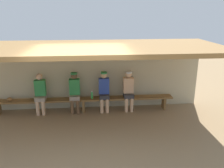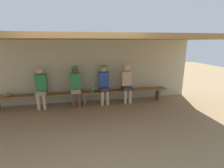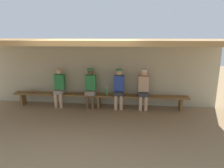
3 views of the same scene
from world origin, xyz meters
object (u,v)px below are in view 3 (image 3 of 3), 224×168
(player_rightmost, at_px, (144,87))
(baseball_glove_dark_brown, at_px, (33,91))
(player_leftmost, at_px, (119,87))
(water_bottle_clear, at_px, (107,91))
(player_with_sunglasses, at_px, (91,86))
(player_middle, at_px, (59,86))
(bench, at_px, (99,96))

(player_rightmost, distance_m, baseball_glove_dark_brown, 3.89)
(player_leftmost, distance_m, water_bottle_clear, 0.44)
(baseball_glove_dark_brown, bearing_deg, player_with_sunglasses, 48.69)
(player_middle, height_order, water_bottle_clear, player_middle)
(player_with_sunglasses, bearing_deg, baseball_glove_dark_brown, 179.17)
(bench, xyz_separation_m, player_rightmost, (1.51, 0.00, 0.36))
(water_bottle_clear, bearing_deg, player_leftmost, 3.36)
(player_middle, relative_size, player_rightmost, 0.99)
(player_leftmost, bearing_deg, player_rightmost, 0.00)
(player_middle, distance_m, water_bottle_clear, 1.67)
(bench, height_order, player_rightmost, player_rightmost)
(player_rightmost, height_order, player_with_sunglasses, same)
(player_rightmost, height_order, player_leftmost, same)
(player_middle, relative_size, baseball_glove_dark_brown, 5.56)
(water_bottle_clear, bearing_deg, player_rightmost, 1.11)
(player_rightmost, bearing_deg, player_leftmost, 180.00)
(player_rightmost, bearing_deg, player_with_sunglasses, 180.00)
(player_leftmost, distance_m, player_with_sunglasses, 0.97)
(player_rightmost, relative_size, player_with_sunglasses, 1.00)
(player_rightmost, xyz_separation_m, baseball_glove_dark_brown, (-3.88, 0.03, -0.24))
(player_with_sunglasses, height_order, baseball_glove_dark_brown, player_with_sunglasses)
(bench, bearing_deg, water_bottle_clear, -4.00)
(player_middle, xyz_separation_m, water_bottle_clear, (1.66, -0.02, -0.15))
(player_rightmost, xyz_separation_m, player_leftmost, (-0.82, 0.00, 0.00))
(player_with_sunglasses, relative_size, water_bottle_clear, 5.29)
(bench, distance_m, player_rightmost, 1.55)
(bench, distance_m, player_with_sunglasses, 0.45)
(water_bottle_clear, distance_m, baseball_glove_dark_brown, 2.66)
(player_rightmost, distance_m, water_bottle_clear, 1.23)
(bench, bearing_deg, player_leftmost, 0.29)
(water_bottle_clear, height_order, baseball_glove_dark_brown, water_bottle_clear)
(bench, xyz_separation_m, player_leftmost, (0.69, 0.00, 0.36))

